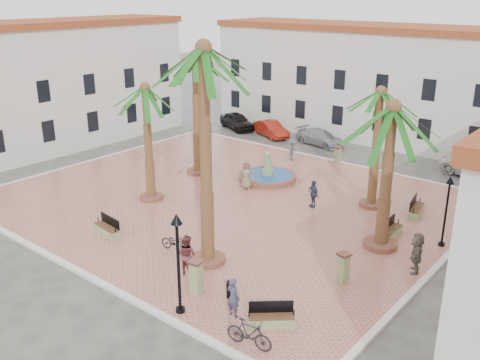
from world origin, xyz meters
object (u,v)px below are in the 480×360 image
(fountain, at_px, (267,176))
(car_black, at_px, (237,121))
(lamppost_s, at_px, (178,247))
(car_silver, at_px, (320,138))
(pedestrian_east, at_px, (417,253))
(palm_nw, at_px, (195,69))
(car_red, at_px, (271,129))
(bench_se, at_px, (271,320))
(palm_sw, at_px, (146,101))
(bench_ne, at_px, (416,210))
(palm_s, at_px, (204,71))
(pedestrian_north, at_px, (293,150))
(palm_ne, at_px, (380,105))
(bench_s, at_px, (107,230))
(bench_e, at_px, (391,232))
(litter_bin, at_px, (231,290))
(cyclist_b, at_px, (187,255))
(lamppost_e, at_px, (448,199))
(cyclist_a, at_px, (233,297))
(pedestrian_fountain_a, at_px, (246,175))
(palm_e, at_px, (392,125))
(bollard_e, at_px, (343,267))
(pedestrian_fountain_b, at_px, (313,194))
(bicycle_a, at_px, (176,243))
(bollard_n, at_px, (338,155))
(bicycle_b, at_px, (249,334))
(bollard_se, at_px, (196,276))

(fountain, distance_m, car_black, 14.63)
(fountain, relative_size, lamppost_s, 0.90)
(car_silver, bearing_deg, pedestrian_east, -127.38)
(fountain, height_order, palm_nw, palm_nw)
(car_red, bearing_deg, bench_se, -120.85)
(palm_sw, bearing_deg, bench_ne, 30.32)
(palm_s, xyz_separation_m, pedestrian_north, (-5.88, 15.72, -8.09))
(fountain, distance_m, palm_ne, 9.45)
(bench_s, height_order, bench_ne, bench_ne)
(palm_s, relative_size, bench_e, 5.53)
(litter_bin, relative_size, cyclist_b, 0.37)
(palm_sw, relative_size, car_red, 1.74)
(lamppost_e, bearing_deg, cyclist_a, -110.06)
(pedestrian_east, bearing_deg, bench_se, -38.64)
(fountain, xyz_separation_m, lamppost_e, (12.58, -2.31, 2.21))
(bench_e, relative_size, cyclist_b, 0.98)
(bench_e, distance_m, pedestrian_fountain_a, 10.29)
(palm_e, relative_size, pedestrian_north, 4.71)
(bollard_e, height_order, pedestrian_fountain_b, pedestrian_fountain_b)
(bicycle_a, bearing_deg, lamppost_s, -140.17)
(bollard_e, bearing_deg, cyclist_a, -111.92)
(palm_nw, height_order, cyclist_a, palm_nw)
(bollard_n, bearing_deg, pedestrian_east, -47.79)
(bicycle_b, bearing_deg, pedestrian_north, 20.55)
(bench_e, relative_size, cyclist_a, 1.11)
(bench_s, height_order, car_silver, car_silver)
(palm_sw, height_order, palm_e, palm_e)
(bicycle_a, bearing_deg, bicycle_b, -123.51)
(pedestrian_fountain_b, xyz_separation_m, car_red, (-11.68, 11.79, -0.30))
(bench_s, relative_size, car_black, 0.43)
(bench_s, xyz_separation_m, pedestrian_fountain_a, (1.34, 9.94, 0.67))
(lamppost_s, bearing_deg, bollard_e, 58.08)
(cyclist_a, relative_size, bicycle_a, 0.97)
(bench_ne, distance_m, litter_bin, 13.52)
(bench_se, relative_size, pedestrian_east, 0.90)
(palm_ne, distance_m, car_red, 17.99)
(litter_bin, distance_m, pedestrian_east, 8.62)
(bench_s, relative_size, pedestrian_east, 0.99)
(bench_s, distance_m, litter_bin, 8.91)
(bench_se, relative_size, bench_e, 0.93)
(palm_sw, relative_size, bicycle_b, 3.92)
(palm_nw, distance_m, pedestrian_east, 18.69)
(bench_s, relative_size, bollard_se, 1.24)
(pedestrian_fountain_a, bearing_deg, palm_sw, -158.68)
(cyclist_b, bearing_deg, car_black, -59.80)
(palm_nw, bearing_deg, palm_s, -44.31)
(bollard_e, bearing_deg, pedestrian_fountain_b, 130.84)
(palm_sw, bearing_deg, car_black, 113.31)
(pedestrian_fountain_b, relative_size, pedestrian_north, 1.05)
(bench_e, xyz_separation_m, cyclist_a, (-1.73, -10.59, 0.56))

